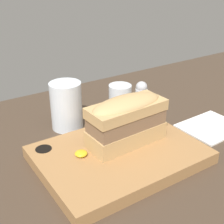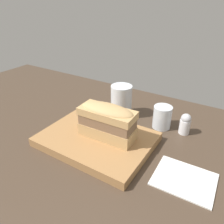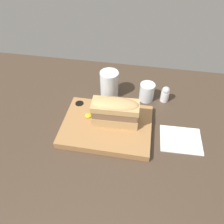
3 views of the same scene
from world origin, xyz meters
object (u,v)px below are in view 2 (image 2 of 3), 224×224
serving_board (97,139)px  sandwich (107,120)px  napkin (184,179)px  salt_shaker (185,124)px  water_glass (121,103)px  wine_glass (162,118)px

serving_board → sandwich: size_ratio=1.93×
sandwich → napkin: size_ratio=1.14×
sandwich → serving_board: bearing=-153.7°
serving_board → salt_shaker: salt_shaker is taller
serving_board → water_glass: 20.03cm
serving_board → sandwich: 7.90cm
wine_glass → salt_shaker: size_ratio=1.09×
serving_board → salt_shaker: bearing=42.5°
napkin → salt_shaker: 22.25cm
wine_glass → sandwich: bearing=-121.1°
serving_board → water_glass: (-2.48, 19.50, 3.86)cm
water_glass → wine_glass: water_glass is taller
napkin → serving_board: bearing=177.6°
napkin → water_glass: bearing=145.8°
salt_shaker → wine_glass: bearing=-177.1°
water_glass → sandwich: bearing=-73.1°
sandwich → water_glass: size_ratio=1.45×
wine_glass → salt_shaker: bearing=2.9°
wine_glass → serving_board: bearing=-125.4°
serving_board → wine_glass: (13.88, 19.51, 2.15)cm
napkin → salt_shaker: size_ratio=2.10×
serving_board → sandwich: (3.00, 1.48, 7.15)cm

